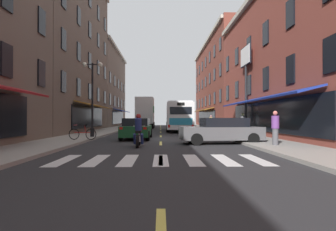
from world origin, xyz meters
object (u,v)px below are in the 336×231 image
(sedan_far, at_px, (221,131))
(street_lamp_twin, at_px, (92,95))
(box_truck, at_px, (145,113))
(bicycle_near, at_px, (83,134))
(pedestrian_near, at_px, (211,122))
(transit_bus, at_px, (178,116))
(pedestrian_far, at_px, (275,127))
(motorcycle_rider, at_px, (138,133))
(sedan_near, at_px, (137,129))
(pedestrian_mid, at_px, (243,123))
(billboard_sign, at_px, (246,68))
(sedan_mid, at_px, (148,122))

(sedan_far, xyz_separation_m, street_lamp_twin, (-8.22, 4.25, 2.31))
(box_truck, distance_m, bicycle_near, 23.90)
(pedestrian_near, bearing_deg, sedan_far, -74.89)
(transit_bus, height_order, pedestrian_far, transit_bus)
(sedan_far, relative_size, motorcycle_rider, 2.24)
(sedan_near, relative_size, pedestrian_mid, 2.77)
(billboard_sign, relative_size, box_truck, 1.05)
(pedestrian_near, bearing_deg, sedan_mid, 136.78)
(sedan_mid, xyz_separation_m, pedestrian_near, (8.22, -18.87, 0.35))
(transit_bus, distance_m, pedestrian_far, 19.38)
(transit_bus, xyz_separation_m, box_truck, (-4.17, 8.34, 0.51))
(pedestrian_far, bearing_deg, sedan_far, -52.72)
(pedestrian_near, height_order, pedestrian_far, pedestrian_far)
(transit_bus, distance_m, street_lamp_twin, 14.27)
(sedan_near, height_order, sedan_far, sedan_far)
(pedestrian_near, bearing_deg, pedestrian_far, -67.91)
(pedestrian_far, xyz_separation_m, street_lamp_twin, (-10.34, 6.56, 2.06))
(sedan_near, height_order, motorcycle_rider, motorcycle_rider)
(bicycle_near, bearing_deg, motorcycle_rider, -38.80)
(sedan_mid, height_order, motorcycle_rider, motorcycle_rider)
(motorcycle_rider, bearing_deg, box_truck, 92.29)
(box_truck, bearing_deg, street_lamp_twin, -97.17)
(box_truck, relative_size, pedestrian_far, 4.19)
(sedan_far, bearing_deg, sedan_near, 143.55)
(sedan_far, bearing_deg, bicycle_near, 170.51)
(street_lamp_twin, bearing_deg, box_truck, 82.83)
(motorcycle_rider, distance_m, bicycle_near, 4.60)
(motorcycle_rider, bearing_deg, bicycle_near, 141.20)
(box_truck, xyz_separation_m, bicycle_near, (-2.51, -23.71, -1.65))
(motorcycle_rider, relative_size, street_lamp_twin, 0.39)
(pedestrian_mid, bearing_deg, sedan_far, 75.92)
(street_lamp_twin, bearing_deg, billboard_sign, 15.32)
(box_truck, bearing_deg, sedan_far, -77.41)
(billboard_sign, bearing_deg, sedan_near, -156.62)
(sedan_near, relative_size, motorcycle_rider, 2.27)
(billboard_sign, distance_m, motorcycle_rider, 13.12)
(transit_bus, relative_size, box_truck, 1.80)
(pedestrian_mid, relative_size, street_lamp_twin, 0.32)
(pedestrian_mid, bearing_deg, transit_bus, -52.74)
(box_truck, height_order, street_lamp_twin, street_lamp_twin)
(box_truck, height_order, pedestrian_mid, box_truck)
(motorcycle_rider, relative_size, bicycle_near, 1.21)
(pedestrian_mid, distance_m, street_lamp_twin, 12.12)
(sedan_far, bearing_deg, billboard_sign, 64.09)
(billboard_sign, distance_m, box_truck, 20.15)
(sedan_mid, bearing_deg, motorcycle_rider, -88.25)
(bicycle_near, distance_m, pedestrian_mid, 12.91)
(sedan_near, height_order, sedan_mid, sedan_near)
(bicycle_near, bearing_deg, sedan_mid, 86.07)
(sedan_far, xyz_separation_m, bicycle_near, (-8.11, 1.36, -0.23))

